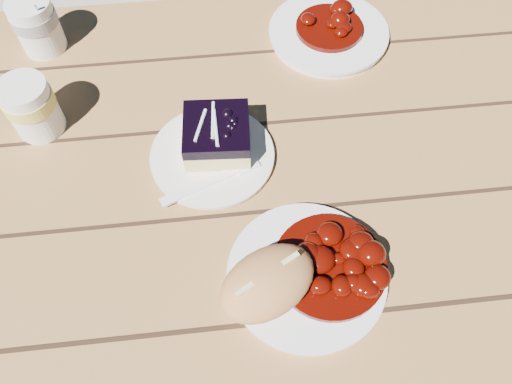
{
  "coord_description": "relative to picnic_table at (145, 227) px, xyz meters",
  "views": [
    {
      "loc": [
        0.15,
        -0.42,
        1.37
      ],
      "look_at": [
        0.19,
        -0.08,
        0.81
      ],
      "focal_mm": 35.0,
      "sensor_mm": 36.0,
      "label": 1
    }
  ],
  "objects": [
    {
      "name": "ground",
      "position": [
        0.0,
        0.0,
        -0.59
      ],
      "size": [
        60.0,
        60.0,
        0.0
      ],
      "primitive_type": "plane",
      "color": "#AAA49A",
      "rests_on": "ground"
    },
    {
      "name": "picnic_table",
      "position": [
        0.0,
        0.0,
        0.0
      ],
      "size": [
        2.0,
        1.55,
        0.75
      ],
      "color": "brown",
      "rests_on": "ground"
    },
    {
      "name": "main_plate",
      "position": [
        0.25,
        -0.19,
        0.17
      ],
      "size": [
        0.2,
        0.2,
        0.02
      ],
      "primitive_type": "cylinder",
      "color": "white",
      "rests_on": "picnic_table"
    },
    {
      "name": "goulash_stew",
      "position": [
        0.28,
        -0.18,
        0.2
      ],
      "size": [
        0.15,
        0.15,
        0.04
      ],
      "primitive_type": null,
      "color": "#4A0802",
      "rests_on": "main_plate"
    },
    {
      "name": "bread_roll",
      "position": [
        0.19,
        -0.21,
        0.21
      ],
      "size": [
        0.15,
        0.14,
        0.07
      ],
      "primitive_type": "ellipsoid",
      "rotation": [
        0.0,
        0.0,
        0.51
      ],
      "color": "tan",
      "rests_on": "main_plate"
    },
    {
      "name": "dessert_plate",
      "position": [
        0.13,
        0.02,
        0.17
      ],
      "size": [
        0.18,
        0.18,
        0.01
      ],
      "primitive_type": "cylinder",
      "color": "white",
      "rests_on": "picnic_table"
    },
    {
      "name": "blueberry_cake",
      "position": [
        0.14,
        0.04,
        0.2
      ],
      "size": [
        0.1,
        0.1,
        0.06
      ],
      "rotation": [
        0.0,
        0.0,
        -0.06
      ],
      "color": "#E6D57D",
      "rests_on": "dessert_plate"
    },
    {
      "name": "fork_dessert",
      "position": [
        0.11,
        -0.03,
        0.17
      ],
      "size": [
        0.16,
        0.08,
        0.0
      ],
      "primitive_type": null,
      "rotation": [
        0.0,
        0.0,
        -1.18
      ],
      "color": "white",
      "rests_on": "dessert_plate"
    },
    {
      "name": "coffee_cup",
      "position": [
        -0.14,
        0.3,
        0.21
      ],
      "size": [
        0.07,
        0.07,
        0.09
      ],
      "primitive_type": "cylinder",
      "color": "white",
      "rests_on": "picnic_table"
    },
    {
      "name": "second_plate",
      "position": [
        0.36,
        0.27,
        0.17
      ],
      "size": [
        0.21,
        0.21,
        0.02
      ],
      "primitive_type": "cylinder",
      "color": "white",
      "rests_on": "picnic_table"
    },
    {
      "name": "second_stew",
      "position": [
        0.36,
        0.27,
        0.2
      ],
      "size": [
        0.12,
        0.12,
        0.04
      ],
      "primitive_type": null,
      "color": "#4A0802",
      "rests_on": "second_plate"
    },
    {
      "name": "second_cup",
      "position": [
        -0.13,
        0.11,
        0.21
      ],
      "size": [
        0.07,
        0.07,
        0.09
      ],
      "primitive_type": "cylinder",
      "color": "white",
      "rests_on": "picnic_table"
    }
  ]
}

